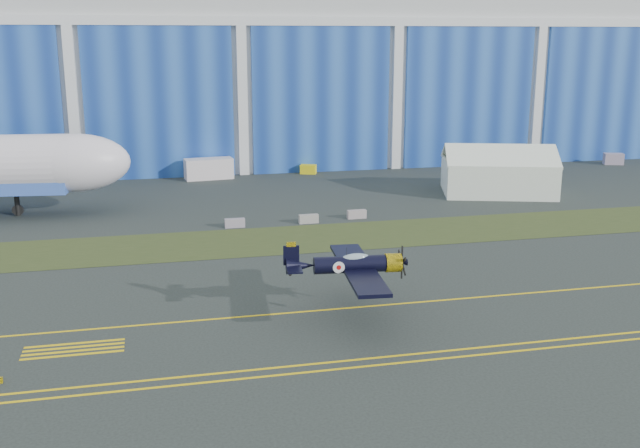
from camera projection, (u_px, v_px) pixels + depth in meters
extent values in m
plane|color=#2D3432|center=(329.00, 286.00, 57.20)|extent=(260.00, 260.00, 0.00)
cube|color=#475128|center=(293.00, 239.00, 70.43)|extent=(260.00, 10.00, 0.02)
cube|color=silver|center=(224.00, 59.00, 121.59)|extent=(220.00, 45.00, 30.00)
cube|color=#1A3C95|center=(243.00, 102.00, 101.26)|extent=(220.00, 0.60, 20.00)
cube|color=silver|center=(241.00, 21.00, 98.65)|extent=(220.00, 0.70, 1.20)
cube|color=yellow|center=(346.00, 308.00, 52.48)|extent=(200.00, 0.20, 0.02)
cube|color=yellow|center=(388.00, 364.00, 43.50)|extent=(80.00, 0.20, 0.02)
cube|color=yellow|center=(383.00, 357.00, 44.45)|extent=(80.00, 0.20, 0.02)
cube|color=silver|center=(209.00, 169.00, 100.19)|extent=(6.57, 3.21, 2.74)
cube|color=yellow|center=(308.00, 169.00, 104.17)|extent=(2.50, 2.06, 1.25)
cube|color=#9A8BA5|center=(613.00, 159.00, 111.75)|extent=(3.08, 2.27, 1.65)
cube|color=gray|center=(235.00, 223.00, 74.72)|extent=(2.00, 0.61, 0.90)
cube|color=gray|center=(309.00, 219.00, 76.43)|extent=(2.02, 0.66, 0.90)
cube|color=#9D9093|center=(357.00, 214.00, 78.43)|extent=(2.01, 0.65, 0.90)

